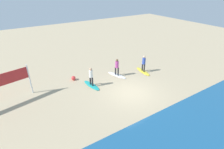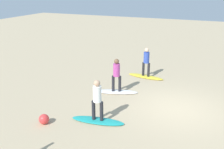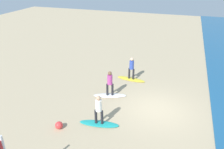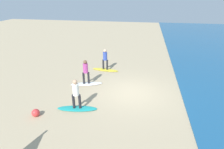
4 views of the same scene
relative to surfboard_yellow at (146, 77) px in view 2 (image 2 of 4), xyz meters
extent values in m
plane|color=tan|center=(3.29, 2.34, -0.04)|extent=(60.00, 60.00, 0.00)
ellipsoid|color=yellow|center=(0.00, 0.00, 0.00)|extent=(0.79, 2.15, 0.09)
cylinder|color=#232328|center=(0.02, 0.16, 0.43)|extent=(0.14, 0.14, 0.78)
cylinder|color=#232328|center=(-0.02, -0.16, 0.43)|extent=(0.14, 0.14, 0.78)
cylinder|color=#334CAD|center=(0.00, 0.00, 1.14)|extent=(0.32, 0.32, 0.62)
sphere|color=beige|center=(0.00, 0.00, 1.56)|extent=(0.24, 0.24, 0.24)
ellipsoid|color=white|center=(2.69, -0.71, 0.00)|extent=(1.17, 2.17, 0.09)
cylinder|color=#232328|center=(2.64, -0.56, 0.43)|extent=(0.14, 0.14, 0.78)
cylinder|color=#232328|center=(2.74, -0.87, 0.43)|extent=(0.14, 0.14, 0.78)
cylinder|color=#B74293|center=(2.69, -0.71, 1.14)|extent=(0.32, 0.32, 0.62)
sphere|color=brown|center=(2.69, -0.71, 1.56)|extent=(0.24, 0.24, 0.24)
ellipsoid|color=teal|center=(5.59, -0.32, 0.00)|extent=(0.86, 2.16, 0.09)
cylinder|color=#232328|center=(5.56, -0.16, 0.43)|extent=(0.14, 0.14, 0.78)
cylinder|color=#232328|center=(5.61, -0.48, 0.43)|extent=(0.14, 0.14, 0.78)
cylinder|color=white|center=(5.59, -0.32, 1.14)|extent=(0.32, 0.32, 0.62)
sphere|color=tan|center=(5.59, -0.32, 1.56)|extent=(0.24, 0.24, 0.24)
sphere|color=#E53838|center=(6.53, -2.14, 0.15)|extent=(0.39, 0.39, 0.39)
camera|label=1|loc=(11.10, 11.70, 7.92)|focal=28.20mm
camera|label=2|loc=(13.38, 3.61, 5.00)|focal=40.77mm
camera|label=3|loc=(14.39, 3.33, 7.40)|focal=36.09mm
camera|label=4|loc=(13.57, 2.99, 5.66)|focal=30.35mm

